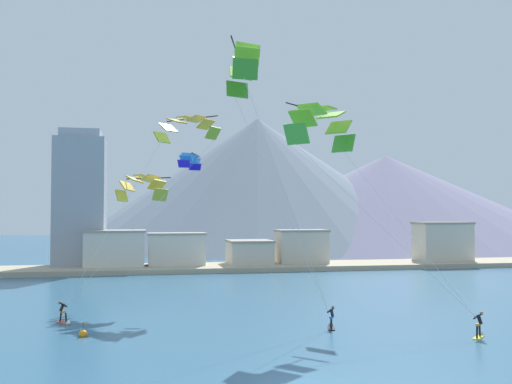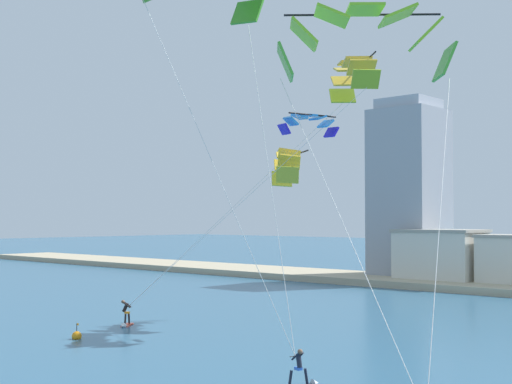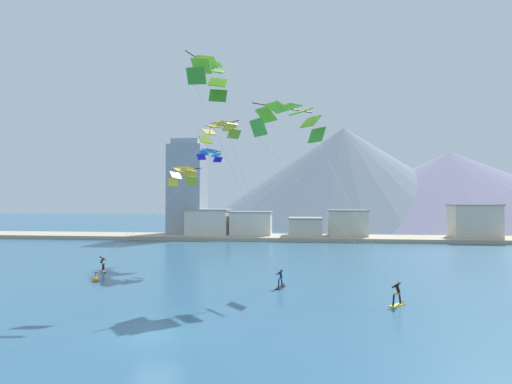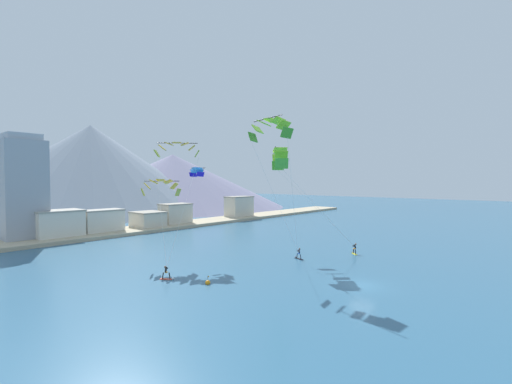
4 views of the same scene
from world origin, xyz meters
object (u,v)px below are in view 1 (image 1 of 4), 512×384
(parafoil_kite_near_trail, at_px, (322,123))
(parafoil_kite_distant_low_drift, at_px, (191,159))
(kitesurfer_mid_center, at_px, (64,317))
(parafoil_kite_distant_high_outer, at_px, (142,185))
(parafoil_kite_mid_center, at_px, (186,126))
(kitesurfer_near_trail, at_px, (479,329))
(kitesurfer_near_lead, at_px, (331,322))
(parafoil_kite_near_lead, at_px, (244,66))
(race_marker_buoy, at_px, (83,334))

(parafoil_kite_near_trail, height_order, parafoil_kite_distant_low_drift, parafoil_kite_near_trail)
(kitesurfer_mid_center, height_order, parafoil_kite_distant_high_outer, parafoil_kite_distant_high_outer)
(parafoil_kite_mid_center, bearing_deg, kitesurfer_near_trail, -50.97)
(kitesurfer_near_lead, bearing_deg, parafoil_kite_near_lead, 177.63)
(kitesurfer_near_trail, bearing_deg, parafoil_kite_distant_low_drift, 136.15)
(kitesurfer_near_lead, bearing_deg, kitesurfer_mid_center, 163.95)
(parafoil_kite_distant_low_drift, bearing_deg, race_marker_buoy, -124.63)
(parafoil_kite_near_lead, xyz_separation_m, parafoil_kite_mid_center, (-2.78, 16.47, -1.86))
(parafoil_kite_distant_high_outer, relative_size, race_marker_buoy, 4.98)
(kitesurfer_near_trail, relative_size, parafoil_kite_distant_low_drift, 0.45)
(parafoil_kite_distant_low_drift, bearing_deg, kitesurfer_mid_center, -145.87)
(parafoil_kite_distant_low_drift, distance_m, race_marker_buoy, 18.81)
(kitesurfer_near_trail, relative_size, parafoil_kite_near_lead, 0.10)
(kitesurfer_near_lead, height_order, parafoil_kite_near_lead, parafoil_kite_near_lead)
(parafoil_kite_mid_center, xyz_separation_m, race_marker_buoy, (-7.85, -16.21, -16.34))
(kitesurfer_mid_center, relative_size, parafoil_kite_near_trail, 0.11)
(kitesurfer_near_lead, relative_size, kitesurfer_mid_center, 1.04)
(parafoil_kite_mid_center, distance_m, race_marker_buoy, 24.32)
(parafoil_kite_near_lead, relative_size, parafoil_kite_distant_high_outer, 3.60)
(parafoil_kite_near_trail, bearing_deg, kitesurfer_near_trail, -47.36)
(parafoil_kite_distant_low_drift, height_order, race_marker_buoy, parafoil_kite_distant_low_drift)
(kitesurfer_near_trail, bearing_deg, kitesurfer_mid_center, 159.47)
(parafoil_kite_near_lead, distance_m, parafoil_kite_near_trail, 8.30)
(kitesurfer_mid_center, height_order, parafoil_kite_near_lead, parafoil_kite_near_lead)
(parafoil_kite_mid_center, relative_size, parafoil_kite_distant_low_drift, 4.02)
(kitesurfer_mid_center, distance_m, parafoil_kite_distant_low_drift, 17.02)
(parafoil_kite_near_lead, bearing_deg, race_marker_buoy, 178.57)
(kitesurfer_near_trail, bearing_deg, parafoil_kite_distant_high_outer, 137.65)
(kitesurfer_near_lead, distance_m, kitesurfer_mid_center, 19.39)
(kitesurfer_mid_center, distance_m, parafoil_kite_near_lead, 22.35)
(parafoil_kite_near_trail, bearing_deg, parafoil_kite_mid_center, 126.42)
(kitesurfer_near_lead, relative_size, kitesurfer_near_trail, 0.98)
(kitesurfer_near_trail, xyz_separation_m, parafoil_kite_distant_low_drift, (-17.40, 16.71, 12.30))
(kitesurfer_near_trail, distance_m, parafoil_kite_mid_center, 31.95)
(kitesurfer_near_lead, height_order, parafoil_kite_distant_high_outer, parafoil_kite_distant_high_outer)
(parafoil_kite_near_lead, distance_m, parafoil_kite_mid_center, 16.81)
(parafoil_kite_mid_center, bearing_deg, parafoil_kite_near_trail, -53.58)
(kitesurfer_near_trail, bearing_deg, parafoil_kite_mid_center, 129.03)
(kitesurfer_mid_center, xyz_separation_m, parafoil_kite_mid_center, (9.66, 11.37, 16.00))
(race_marker_buoy, bearing_deg, kitesurfer_near_lead, -1.78)
(parafoil_kite_mid_center, bearing_deg, parafoil_kite_near_lead, -80.43)
(parafoil_kite_near_lead, bearing_deg, parafoil_kite_mid_center, 99.57)
(kitesurfer_near_lead, height_order, parafoil_kite_distant_low_drift, parafoil_kite_distant_low_drift)
(parafoil_kite_near_trail, relative_size, parafoil_kite_distant_low_drift, 3.72)
(parafoil_kite_mid_center, bearing_deg, race_marker_buoy, -115.83)
(parafoil_kite_mid_center, relative_size, parafoil_kite_distant_high_outer, 3.18)
(kitesurfer_mid_center, bearing_deg, parafoil_kite_distant_high_outer, 60.16)
(parafoil_kite_near_lead, bearing_deg, parafoil_kite_distant_high_outer, 115.36)
(race_marker_buoy, bearing_deg, parafoil_kite_distant_low_drift, 55.37)
(kitesurfer_mid_center, relative_size, parafoil_kite_distant_high_outer, 0.34)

